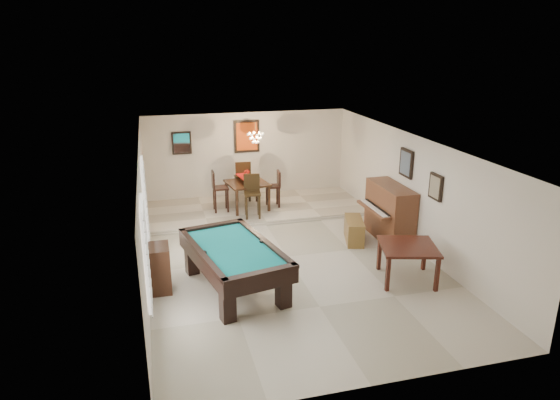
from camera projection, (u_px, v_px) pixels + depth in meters
name	position (u px, v px, depth m)	size (l,w,h in m)	color
ground_plane	(287.00, 257.00, 11.18)	(6.00, 9.00, 0.02)	beige
wall_back	(247.00, 156.00, 14.91)	(6.00, 0.04, 2.60)	silver
wall_front	(377.00, 305.00, 6.64)	(6.00, 0.04, 2.60)	silver
wall_left	(144.00, 214.00, 10.05)	(0.04, 9.00, 2.60)	silver
wall_right	(412.00, 191.00, 11.50)	(0.04, 9.00, 2.60)	silver
ceiling	(287.00, 143.00, 10.37)	(6.00, 9.00, 0.04)	white
dining_step	(256.00, 208.00, 14.14)	(6.00, 2.50, 0.12)	beige
window_left_front	(146.00, 252.00, 8.00)	(0.06, 1.00, 1.70)	white
window_left_rear	(145.00, 200.00, 10.57)	(0.06, 1.00, 1.70)	white
pool_table	(234.00, 268.00, 9.64)	(1.41, 2.60, 0.87)	black
square_table	(407.00, 263.00, 10.01)	(1.09, 1.09, 0.75)	black
upright_piano	(384.00, 213.00, 11.96)	(0.90, 1.61, 1.35)	brown
piano_bench	(354.00, 230.00, 11.96)	(0.38, 0.99, 0.55)	brown
apothecary_chest	(160.00, 268.00, 9.59)	(0.41, 0.61, 0.91)	black
dining_table	(247.00, 193.00, 13.84)	(1.06, 1.06, 0.88)	black
flower_vase	(247.00, 174.00, 13.66)	(0.14, 0.14, 0.24)	red
dining_chair_south	(252.00, 197.00, 13.11)	(0.42, 0.42, 1.14)	black
dining_chair_north	(242.00, 180.00, 14.50)	(0.44, 0.44, 1.19)	black
dining_chair_west	(221.00, 191.00, 13.60)	(0.42, 0.42, 1.13)	black
dining_chair_east	(273.00, 189.00, 13.98)	(0.38, 0.38, 1.02)	black
chandelier	(256.00, 134.00, 13.43)	(0.44, 0.44, 0.60)	#FFE5B2
back_painting	(247.00, 136.00, 14.68)	(0.75, 0.06, 0.95)	#D84C14
back_mirror	(182.00, 143.00, 14.25)	(0.55, 0.06, 0.65)	white
right_picture_upper	(406.00, 163.00, 11.57)	(0.06, 0.55, 0.65)	slate
right_picture_lower	(436.00, 187.00, 10.44)	(0.06, 0.45, 0.55)	gray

